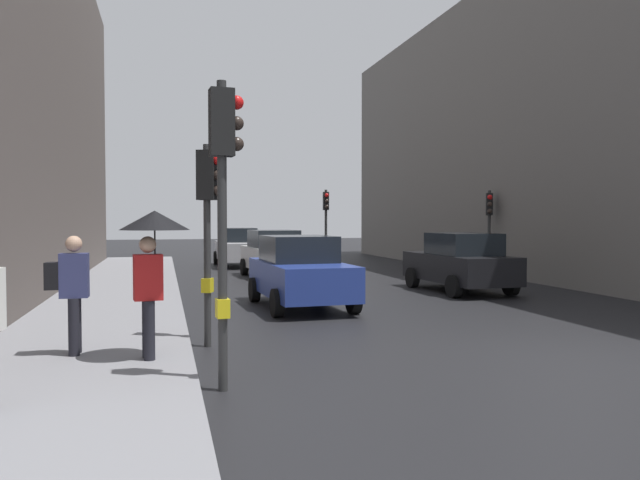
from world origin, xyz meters
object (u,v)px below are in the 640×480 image
(traffic_light_near_left, at_px, (224,178))
(pedestrian_with_grey_backpack, at_px, (71,287))
(car_silver_hatchback, at_px, (238,247))
(car_blue_van, at_px, (300,272))
(pedestrian_with_umbrella, at_px, (153,242))
(car_white_compact, at_px, (275,254))
(car_dark_suv, at_px, (460,262))
(traffic_light_near_right, at_px, (208,207))
(traffic_light_mid_street, at_px, (489,217))
(traffic_light_far_median, at_px, (326,213))

(traffic_light_near_left, height_order, pedestrian_with_grey_backpack, traffic_light_near_left)
(car_silver_hatchback, relative_size, car_blue_van, 0.99)
(pedestrian_with_umbrella, bearing_deg, car_white_compact, 72.98)
(car_dark_suv, bearing_deg, car_white_compact, 127.81)
(car_dark_suv, bearing_deg, traffic_light_near_right, -141.26)
(traffic_light_mid_street, bearing_deg, car_white_compact, 167.28)
(car_silver_hatchback, bearing_deg, traffic_light_near_left, -97.06)
(car_blue_van, distance_m, car_dark_suv, 5.71)
(traffic_light_far_median, distance_m, pedestrian_with_grey_backpack, 20.03)
(traffic_light_near_left, height_order, pedestrian_with_umbrella, traffic_light_near_left)
(traffic_light_mid_street, xyz_separation_m, pedestrian_with_umbrella, (-12.03, -11.85, -0.40))
(traffic_light_far_median, distance_m, car_white_compact, 6.15)
(car_white_compact, relative_size, car_blue_van, 1.01)
(car_silver_hatchback, bearing_deg, pedestrian_with_grey_backpack, -103.86)
(car_white_compact, relative_size, pedestrian_with_grey_backpack, 2.44)
(traffic_light_near_right, xyz_separation_m, car_silver_hatchback, (2.57, 17.99, -1.50))
(car_white_compact, bearing_deg, traffic_light_near_left, -102.32)
(car_silver_hatchback, bearing_deg, traffic_light_far_median, -11.65)
(car_blue_van, height_order, pedestrian_with_umbrella, pedestrian_with_umbrella)
(traffic_light_far_median, relative_size, car_white_compact, 0.82)
(traffic_light_near_left, height_order, car_dark_suv, traffic_light_near_left)
(traffic_light_far_median, height_order, car_silver_hatchback, traffic_light_far_median)
(traffic_light_mid_street, bearing_deg, pedestrian_with_umbrella, -135.43)
(car_silver_hatchback, xyz_separation_m, pedestrian_with_grey_backpack, (-4.65, -18.85, 0.29))
(traffic_light_near_right, distance_m, car_silver_hatchback, 18.24)
(pedestrian_with_grey_backpack, bearing_deg, car_silver_hatchback, 76.14)
(traffic_light_near_right, bearing_deg, traffic_light_near_left, -89.99)
(traffic_light_mid_street, relative_size, traffic_light_near_right, 0.95)
(traffic_light_mid_street, bearing_deg, pedestrian_with_grey_backpack, -139.48)
(car_white_compact, bearing_deg, car_dark_suv, -52.19)
(traffic_light_near_left, relative_size, car_blue_van, 0.91)
(car_dark_suv, bearing_deg, pedestrian_with_grey_backpack, -144.21)
(car_blue_van, bearing_deg, car_white_compact, 84.54)
(traffic_light_near_right, relative_size, traffic_light_near_left, 0.88)
(traffic_light_near_left, bearing_deg, traffic_light_mid_street, 49.92)
(car_silver_hatchback, height_order, car_blue_van, same)
(traffic_light_near_right, height_order, car_white_compact, traffic_light_near_right)
(traffic_light_near_right, xyz_separation_m, car_blue_van, (2.52, 4.29, -1.50))
(traffic_light_near_right, height_order, pedestrian_with_umbrella, traffic_light_near_right)
(traffic_light_mid_street, bearing_deg, traffic_light_near_left, -130.08)
(traffic_light_near_right, xyz_separation_m, car_dark_suv, (7.86, 6.31, -1.50))
(car_white_compact, bearing_deg, car_blue_van, -95.46)
(traffic_light_mid_street, relative_size, pedestrian_with_umbrella, 1.52)
(traffic_light_near_right, distance_m, traffic_light_far_median, 18.38)
(traffic_light_mid_street, height_order, traffic_light_near_right, traffic_light_near_right)
(car_blue_van, distance_m, pedestrian_with_grey_backpack, 6.91)
(car_dark_suv, xyz_separation_m, pedestrian_with_umbrella, (-8.75, -7.72, 0.96))
(car_blue_van, bearing_deg, pedestrian_with_umbrella, -120.88)
(traffic_light_mid_street, xyz_separation_m, traffic_light_near_right, (-11.14, -10.44, 0.13))
(traffic_light_near_right, height_order, car_dark_suv, traffic_light_near_right)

